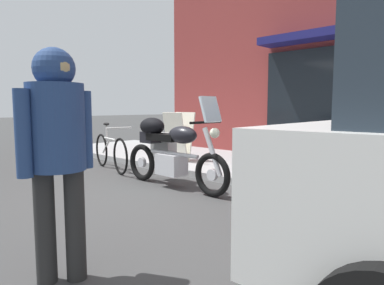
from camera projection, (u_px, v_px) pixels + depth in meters
ground_plane at (170, 196)px, 4.81m from camera, size 80.00×80.00×0.00m
touring_motorcycle at (169, 148)px, 5.35m from camera, size 2.17×0.66×1.39m
parked_bicycle at (110, 151)px, 6.74m from camera, size 1.73×0.58×0.93m
pedestrian_walking at (57, 138)px, 2.36m from camera, size 0.42×0.56×1.64m
sandwich_board_sign at (179, 136)px, 7.13m from camera, size 0.55×0.43×1.01m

